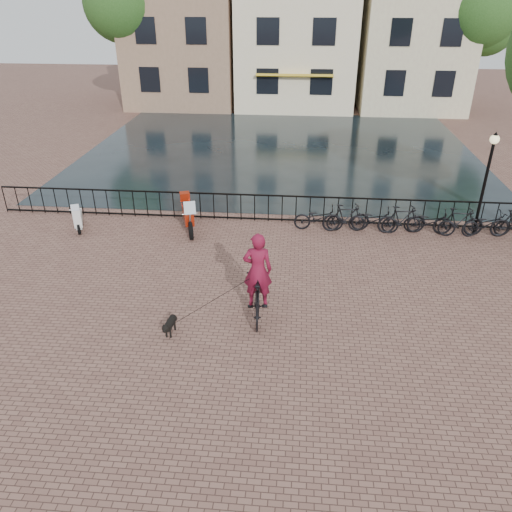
# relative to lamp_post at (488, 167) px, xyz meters

# --- Properties ---
(ground) EXTENTS (100.00, 100.00, 0.00)m
(ground) POSITION_rel_lamp_post_xyz_m (-7.20, -7.60, -2.38)
(ground) COLOR brown
(ground) RESTS_ON ground
(canal_water) EXTENTS (20.00, 20.00, 0.00)m
(canal_water) POSITION_rel_lamp_post_xyz_m (-7.20, 9.70, -2.38)
(canal_water) COLOR black
(canal_water) RESTS_ON ground
(railing) EXTENTS (20.00, 0.05, 1.02)m
(railing) POSITION_rel_lamp_post_xyz_m (-7.20, 0.40, -1.87)
(railing) COLOR black
(railing) RESTS_ON ground
(canal_house_left) EXTENTS (7.50, 9.00, 12.80)m
(canal_house_left) POSITION_rel_lamp_post_xyz_m (-14.70, 22.40, 4.02)
(canal_house_left) COLOR #81644B
(canal_house_left) RESTS_ON ground
(canal_house_mid) EXTENTS (8.00, 9.50, 11.80)m
(canal_house_mid) POSITION_rel_lamp_post_xyz_m (-6.70, 22.40, 3.52)
(canal_house_mid) COLOR beige
(canal_house_mid) RESTS_ON ground
(canal_house_right) EXTENTS (7.00, 9.00, 13.30)m
(canal_house_right) POSITION_rel_lamp_post_xyz_m (1.30, 22.40, 4.27)
(canal_house_right) COLOR #C5B392
(canal_house_right) RESTS_ON ground
(tree_far_left) EXTENTS (5.04, 5.04, 9.27)m
(tree_far_left) POSITION_rel_lamp_post_xyz_m (-18.20, 19.40, 4.35)
(tree_far_left) COLOR black
(tree_far_left) RESTS_ON ground
(tree_far_right) EXTENTS (4.76, 4.76, 8.76)m
(tree_far_right) POSITION_rel_lamp_post_xyz_m (4.80, 19.40, 3.97)
(tree_far_right) COLOR black
(tree_far_right) RESTS_ON ground
(lamp_post) EXTENTS (0.30, 0.30, 3.45)m
(lamp_post) POSITION_rel_lamp_post_xyz_m (0.00, 0.00, 0.00)
(lamp_post) COLOR black
(lamp_post) RESTS_ON ground
(cyclist) EXTENTS (0.91, 2.07, 2.78)m
(cyclist) POSITION_rel_lamp_post_xyz_m (-7.06, -5.67, -1.32)
(cyclist) COLOR black
(cyclist) RESTS_ON ground
(dog) EXTENTS (0.30, 0.73, 0.48)m
(dog) POSITION_rel_lamp_post_xyz_m (-9.13, -6.58, -2.14)
(dog) COLOR black
(dog) RESTS_ON ground
(motorcycle) EXTENTS (1.08, 2.05, 1.43)m
(motorcycle) POSITION_rel_lamp_post_xyz_m (-9.94, -0.61, -1.66)
(motorcycle) COLOR #9C1F0B
(motorcycle) RESTS_ON ground
(scooter) EXTENTS (0.79, 1.28, 1.15)m
(scooter) POSITION_rel_lamp_post_xyz_m (-13.82, -0.84, -1.80)
(scooter) COLOR silver
(scooter) RESTS_ON ground
(parked_bike_0) EXTENTS (1.72, 0.62, 0.90)m
(parked_bike_0) POSITION_rel_lamp_post_xyz_m (-5.40, -0.20, -1.93)
(parked_bike_0) COLOR black
(parked_bike_0) RESTS_ON ground
(parked_bike_1) EXTENTS (1.72, 0.72, 1.00)m
(parked_bike_1) POSITION_rel_lamp_post_xyz_m (-4.45, -0.20, -1.88)
(parked_bike_1) COLOR black
(parked_bike_1) RESTS_ON ground
(parked_bike_2) EXTENTS (1.76, 0.73, 0.90)m
(parked_bike_2) POSITION_rel_lamp_post_xyz_m (-3.50, -0.20, -1.93)
(parked_bike_2) COLOR black
(parked_bike_2) RESTS_ON ground
(parked_bike_3) EXTENTS (1.71, 0.68, 1.00)m
(parked_bike_3) POSITION_rel_lamp_post_xyz_m (-2.55, -0.20, -1.88)
(parked_bike_3) COLOR black
(parked_bike_3) RESTS_ON ground
(parked_bike_4) EXTENTS (1.79, 0.88, 0.90)m
(parked_bike_4) POSITION_rel_lamp_post_xyz_m (-1.60, -0.20, -1.93)
(parked_bike_4) COLOR black
(parked_bike_4) RESTS_ON ground
(parked_bike_5) EXTENTS (1.67, 0.48, 1.00)m
(parked_bike_5) POSITION_rel_lamp_post_xyz_m (-0.65, -0.20, -1.88)
(parked_bike_5) COLOR black
(parked_bike_5) RESTS_ON ground
(parked_bike_6) EXTENTS (1.79, 0.85, 0.90)m
(parked_bike_6) POSITION_rel_lamp_post_xyz_m (0.30, -0.20, -1.93)
(parked_bike_6) COLOR black
(parked_bike_6) RESTS_ON ground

